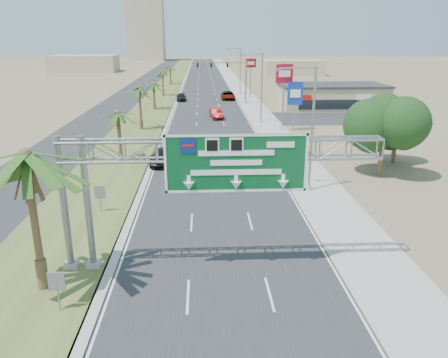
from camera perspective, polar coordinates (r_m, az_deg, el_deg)
road at (r=122.10m, az=-2.40°, el=12.25°), size 12.00×300.00×0.02m
sidewalk_right at (r=122.47m, az=1.67°, el=12.29°), size 4.00×300.00×0.10m
median_grass at (r=122.41m, az=-7.19°, el=12.17°), size 7.00×300.00×0.12m
opposing_road at (r=123.11m, az=-10.51°, el=12.02°), size 8.00×300.00×0.02m
sign_gantry at (r=22.23m, az=-2.50°, el=2.45°), size 16.75×1.24×7.50m
palm_near at (r=21.68m, az=-24.55°, el=2.81°), size 5.70×5.70×8.35m
palm_row_b at (r=44.85m, az=-13.71°, el=8.31°), size 3.99×3.99×5.95m
palm_row_c at (r=60.41m, az=-11.04°, el=11.57°), size 3.99×3.99×6.75m
palm_row_d at (r=78.32m, az=-9.20°, el=12.13°), size 3.99×3.99×5.45m
palm_row_e at (r=97.11m, az=-8.05°, el=13.65°), size 3.99×3.99×6.15m
palm_row_f at (r=122.01m, az=-7.04°, el=14.34°), size 3.99×3.99×5.75m
streetlight_near at (r=35.32m, az=11.10°, el=5.66°), size 3.27×0.44×10.00m
streetlight_mid at (r=64.48m, az=4.76°, el=11.35°), size 3.27×0.44×10.00m
streetlight_far at (r=100.13m, az=2.01°, el=13.71°), size 3.27×0.44×10.00m
signal_mast at (r=84.02m, az=1.47°, el=13.02°), size 10.28×0.71×8.00m
store_building at (r=81.51m, az=13.86°, el=10.35°), size 18.00×10.00×4.00m
oak_near at (r=41.52m, az=20.21°, el=6.47°), size 4.50×4.50×6.80m
oak_far at (r=46.45m, az=21.68°, el=6.52°), size 3.50×3.50×5.60m
median_signback_a at (r=21.47m, az=-20.98°, el=-12.77°), size 0.75×0.08×2.08m
median_signback_b at (r=32.17m, az=-15.90°, el=-1.91°), size 0.75×0.08×2.08m
tower_distant at (r=263.37m, az=-10.18°, el=18.83°), size 20.00×16.00×35.00m
building_distant_left at (r=177.24m, az=-17.78°, el=14.17°), size 24.00×14.00×6.00m
building_distant_right at (r=154.97m, az=8.97°, el=14.17°), size 20.00×12.00×5.00m
car_left_lane at (r=43.76m, az=-8.15°, el=2.93°), size 2.24×4.87×1.62m
car_mid_lane at (r=69.02m, az=-1.03°, el=8.53°), size 2.20×4.75×1.51m
car_right_lane at (r=91.17m, az=0.53°, el=10.84°), size 2.67×5.74×1.59m
car_far at (r=89.59m, az=-5.61°, el=10.56°), size 1.99×4.72×1.36m
pole_sign_red_near at (r=59.21m, az=7.87°, el=12.99°), size 2.38×1.00×9.00m
pole_sign_blue at (r=59.54m, az=9.27°, el=10.77°), size 2.01×0.42×6.74m
pole_sign_red_far at (r=92.59m, az=3.52°, el=14.48°), size 2.20×0.85×8.27m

